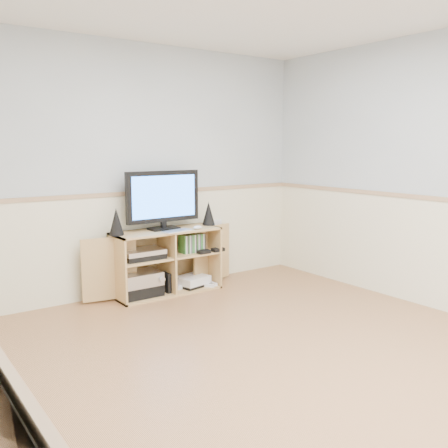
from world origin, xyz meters
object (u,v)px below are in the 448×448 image
at_px(monitor, 163,198).
at_px(keyboard, 177,231).
at_px(media_cabinet, 164,260).
at_px(game_consoles, 191,281).

relative_size(monitor, keyboard, 2.53).
relative_size(media_cabinet, monitor, 2.13).
height_order(monitor, game_consoles, monitor).
xyz_separation_m(monitor, keyboard, (0.04, -0.19, -0.31)).
bearing_deg(game_consoles, monitor, 167.92).
bearing_deg(keyboard, media_cabinet, 90.81).
bearing_deg(keyboard, monitor, 91.00).
distance_m(monitor, keyboard, 0.37).
relative_size(media_cabinet, keyboard, 5.40).
height_order(keyboard, game_consoles, keyboard).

